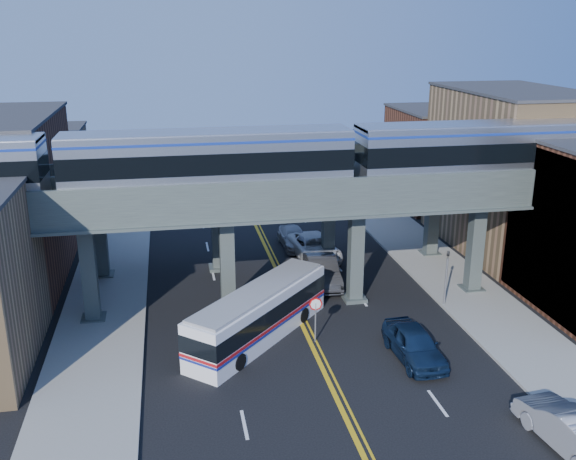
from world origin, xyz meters
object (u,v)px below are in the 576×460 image
transit_train (209,160)px  car_lane_a (414,344)px  stop_sign (316,312)px  transit_bus (259,315)px  traffic_signal (447,272)px  car_parked_curb (570,428)px  car_lane_c (314,247)px  car_lane_d (294,238)px  car_lane_b (322,271)px

transit_train → car_lane_a: transit_train is taller
stop_sign → transit_bus: (-2.98, 0.99, -0.34)m
traffic_signal → car_parked_curb: bearing=-92.9°
traffic_signal → car_lane_a: traffic_signal is taller
transit_bus → car_lane_c: 13.35m
stop_sign → transit_bus: bearing=161.5°
car_lane_d → car_lane_b: bearing=-88.8°
car_lane_b → car_lane_c: size_ratio=0.90×
stop_sign → car_lane_c: size_ratio=0.43×
car_lane_c → car_lane_d: car_lane_c is taller
car_parked_curb → traffic_signal: bearing=-99.6°
transit_train → traffic_signal: bearing=-8.1°
stop_sign → transit_bus: 3.16m
car_lane_c → transit_train: bearing=-141.9°
traffic_signal → car_lane_c: (-6.00, 9.97, -1.44)m
transit_bus → car_lane_a: 8.54m
car_lane_c → car_lane_a: bearing=-90.3°
stop_sign → car_parked_curb: stop_sign is taller
transit_bus → stop_sign: bearing=-66.2°
car_lane_a → car_lane_c: (-1.72, 15.83, -0.02)m
transit_bus → car_lane_c: size_ratio=1.55×
car_lane_c → car_lane_b: bearing=-103.1°
transit_train → car_lane_b: size_ratio=9.09×
stop_sign → car_lane_d: (1.92, 15.81, -1.03)m
car_lane_c → transit_bus: bearing=-122.6°
car_lane_a → car_lane_b: 11.08m
stop_sign → car_lane_a: size_ratio=0.51×
traffic_signal → transit_bus: 12.08m
car_lane_a → car_parked_curb: bearing=-68.3°
car_lane_a → car_lane_c: 15.92m
traffic_signal → car_lane_c: 11.72m
car_lane_d → transit_bus: bearing=-110.0°
traffic_signal → car_lane_c: traffic_signal is taller
transit_train → transit_bus: 9.19m
car_lane_b → car_parked_curb: 19.87m
traffic_signal → car_parked_curb: size_ratio=0.77×
stop_sign → car_lane_a: bearing=-31.7°
traffic_signal → car_parked_curb: (-0.70, -14.00, -1.42)m
transit_bus → car_lane_a: (7.60, -3.85, -0.55)m
car_lane_a → car_lane_c: bearing=94.1°
transit_bus → car_lane_b: bearing=5.0°
stop_sign → car_lane_d: bearing=83.1°
car_lane_a → car_parked_curb: size_ratio=0.96×
transit_train → car_lane_c: bearing=44.6°
transit_train → stop_sign: (5.18, -5.00, -7.63)m
stop_sign → car_lane_a: (4.62, -2.86, -0.89)m
car_lane_b → car_lane_c: 5.03m
car_lane_c → car_lane_d: 3.01m
transit_train → car_lane_d: (7.10, 10.81, -8.67)m
stop_sign → car_lane_c: 13.32m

